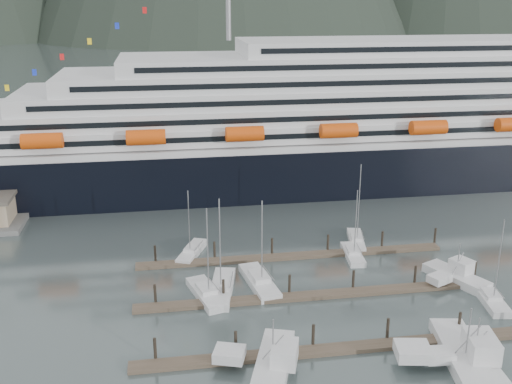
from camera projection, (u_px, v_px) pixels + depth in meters
ground at (355, 305)px, 78.94m from camera, size 1600.00×1600.00×0.00m
cruise_ship at (411, 124)px, 131.20m from camera, size 210.00×30.40×50.30m
dock_near at (341, 348)px, 68.78m from camera, size 48.18×2.28×3.20m
dock_mid at (313, 295)px, 80.97m from camera, size 48.18×2.28×3.20m
dock_far at (293, 256)px, 93.16m from camera, size 48.18×2.28×3.20m
sailboat_a at (207, 294)px, 80.82m from camera, size 5.21×10.07×13.59m
sailboat_b at (222, 289)px, 82.27m from camera, size 5.15×11.62×14.50m
sailboat_c at (259, 282)px, 84.16m from camera, size 4.58×11.23×13.52m
sailboat_e at (192, 252)px, 94.22m from camera, size 5.59×9.31×11.25m
sailboat_f at (353, 255)px, 93.29m from camera, size 3.14×8.39×11.64m
sailboat_g at (356, 241)px, 98.56m from camera, size 4.18×9.43×14.09m
sailboat_h at (491, 300)px, 79.48m from camera, size 3.83×8.97×12.51m
trawler_a at (271, 363)px, 64.90m from camera, size 10.22×13.10×6.94m
trawler_c at (464, 358)px, 65.72m from camera, size 11.27×15.77×7.86m
trawler_d at (473, 358)px, 65.91m from camera, size 8.16×11.01×6.40m
trawler_e at (456, 276)px, 85.28m from camera, size 8.76×10.28×6.36m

